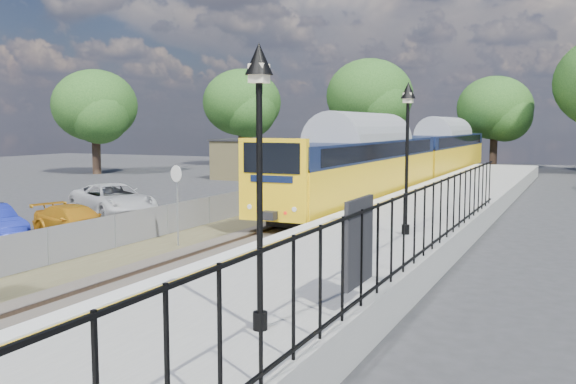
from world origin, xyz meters
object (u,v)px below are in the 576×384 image
Objects in this scene: victorian_lamp_south at (259,120)px; train at (412,154)px; victorian_lamp_north at (408,122)px; speed_sign at (177,192)px; car_white at (113,200)px; car_yellow at (75,222)px.

train is at bearing 99.76° from victorian_lamp_south.
speed_sign is at bearing -174.24° from victorian_lamp_north.
car_white is (-14.92, 4.34, -3.55)m from victorian_lamp_north.
victorian_lamp_north reaches higher than car_yellow.
speed_sign is at bearing -73.51° from car_yellow.
train is 23.95m from car_yellow.
victorian_lamp_north is 1.62× the size of speed_sign.
speed_sign is 0.53× the size of car_white.
car_yellow is (-7.09, -22.81, -1.74)m from train.
speed_sign is 0.68× the size of car_yellow.
train is 20.16m from car_white.
victorian_lamp_south is 12.43m from speed_sign.
car_white reaches higher than car_yellow.
speed_sign is at bearing -96.26° from train.
victorian_lamp_north reaches higher than car_white.
car_yellow is at bearing 143.90° from victorian_lamp_south.
victorian_lamp_south and victorian_lamp_north have the same top height.
car_yellow is at bearing -176.22° from victorian_lamp_north.
victorian_lamp_south reaches higher than car_yellow.
car_yellow is at bearing -107.27° from train.
speed_sign is (-8.00, 9.21, -2.36)m from victorian_lamp_south.
car_white is (-9.62, -17.65, -1.60)m from train.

